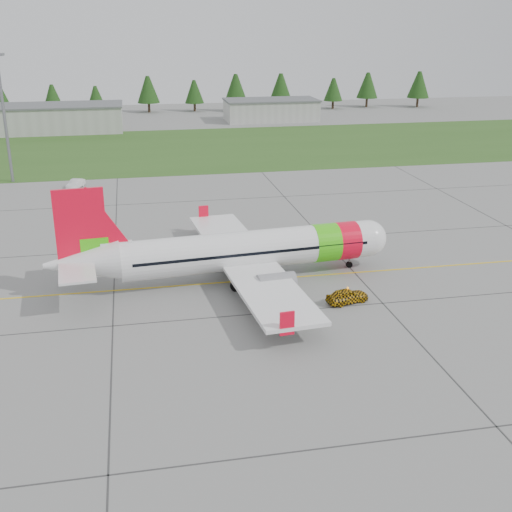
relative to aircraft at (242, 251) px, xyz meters
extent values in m
plane|color=gray|center=(1.98, -8.54, -3.09)|extent=(320.00, 320.00, 0.00)
cylinder|color=white|center=(0.86, 0.08, 0.04)|extent=(26.51, 6.28, 3.94)
sphere|color=white|center=(13.94, 1.25, 0.04)|extent=(3.94, 3.94, 3.94)
cone|color=white|center=(-15.74, -1.42, 0.40)|extent=(7.40, 4.56, 3.94)
cube|color=black|center=(14.24, 1.28, 0.40)|extent=(1.84, 2.76, 0.57)
cylinder|color=#42D710|center=(8.90, 0.80, 0.04)|extent=(2.98, 4.24, 4.02)
cylinder|color=#F60825|center=(11.32, 1.02, 0.04)|extent=(2.57, 4.20, 4.02)
cube|color=white|center=(0.35, 0.03, -1.07)|extent=(8.43, 32.69, 0.36)
cube|color=#F60825|center=(-2.09, 15.94, -0.51)|extent=(1.22, 0.29, 2.02)
cube|color=#F60825|center=(0.79, -16.06, -0.51)|extent=(1.22, 0.29, 2.02)
cylinder|color=gray|center=(1.36, 5.70, -1.62)|extent=(3.81, 2.44, 2.12)
cylinder|color=gray|center=(2.36, -5.37, -1.62)|extent=(3.81, 2.44, 2.12)
cube|color=#F60825|center=(-15.54, -1.40, 3.78)|extent=(4.66, 0.78, 7.68)
cube|color=#42D710|center=(-14.44, -1.30, 1.56)|extent=(2.65, 0.66, 2.42)
cube|color=white|center=(-16.25, -1.46, 0.65)|extent=(4.26, 11.86, 0.22)
cylinder|color=slate|center=(11.92, 1.07, -2.38)|extent=(0.18, 0.18, 1.41)
cylinder|color=black|center=(11.92, 1.07, -2.74)|extent=(0.71, 0.34, 0.69)
cylinder|color=slate|center=(-0.91, 2.76, -2.13)|extent=(0.22, 0.22, 1.92)
cylinder|color=black|center=(-1.31, 2.72, -2.56)|extent=(1.09, 0.55, 1.05)
cylinder|color=slate|center=(-0.40, -2.88, -2.13)|extent=(0.22, 0.22, 1.92)
cylinder|color=black|center=(-0.80, -2.91, -2.56)|extent=(1.09, 0.55, 1.05)
imported|color=#E4A60C|center=(8.71, -7.72, -1.04)|extent=(1.76, 1.94, 4.10)
imported|color=silver|center=(-19.47, 42.86, -0.91)|extent=(1.92, 1.87, 4.36)
cube|color=#30561E|center=(1.98, 73.46, -3.07)|extent=(320.00, 50.00, 0.03)
cube|color=gold|center=(1.98, -0.54, -3.08)|extent=(120.00, 0.25, 0.02)
cube|color=#A8A8A3|center=(-28.02, 101.46, -0.09)|extent=(32.00, 14.00, 6.00)
cube|color=#A8A8A3|center=(26.98, 109.46, -0.49)|extent=(24.00, 12.00, 5.20)
cylinder|color=slate|center=(-30.02, 49.46, 6.91)|extent=(0.50, 0.50, 20.00)
camera|label=1|loc=(-10.45, -60.52, 21.99)|focal=45.00mm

